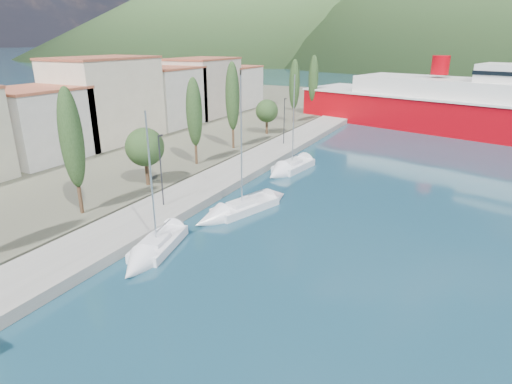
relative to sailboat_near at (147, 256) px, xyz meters
The scene contains 10 objects.
ground 113.04m from the sailboat_near, 87.57° to the left, with size 1400.00×1400.00×0.00m, color #1A4051.
quay 19.39m from the sailboat_near, 102.52° to the left, with size 5.00×88.00×0.80m, color gray.
land_strip 51.17m from the sailboat_near, 145.57° to the left, with size 70.00×148.00×0.70m, color #565644.
town_buildings 40.72m from the sailboat_near, 132.35° to the left, with size 9.20×69.20×11.30m.
tree_row 26.57m from the sailboat_near, 110.85° to the left, with size 3.70×65.95×10.98m.
lamp_posts 10.21m from the sailboat_near, 116.31° to the left, with size 0.15×47.72×6.06m.
sailboat_near is the anchor object (origin of this frame).
sailboat_mid 8.99m from the sailboat_near, 83.31° to the left, with size 4.88×8.94×12.47m.
sailboat_far 22.68m from the sailboat_near, 89.02° to the left, with size 3.59×8.20×11.65m.
ferry 59.91m from the sailboat_near, 69.75° to the left, with size 63.47×28.56×12.35m.
Camera 1 is at (13.65, -12.65, 14.26)m, focal length 30.00 mm.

